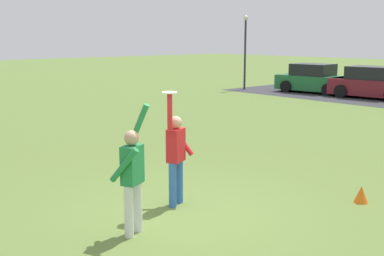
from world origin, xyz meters
The scene contains 8 objects.
ground_plane centered at (0.00, 0.00, 0.00)m, with size 120.00×120.00×0.00m, color olive.
person_catcher centered at (-0.35, 0.12, 0.98)m, with size 0.50×0.59×2.08m.
person_defender centered at (0.24, -1.23, 0.98)m, with size 0.58×0.65×2.04m.
frisbee_disc centered at (-0.26, -0.08, 2.09)m, with size 0.26×0.26×0.02m, color white.
parked_car_green centered at (-9.25, 17.51, 0.73)m, with size 4.26×2.35×1.59m.
parked_car_maroon centered at (-5.89, 17.61, 0.73)m, with size 4.26×2.35×1.59m.
lamppost_by_lot centered at (-12.94, 15.87, 2.59)m, with size 0.28×0.28×4.26m.
field_cone_orange centered at (1.85, 2.76, 0.16)m, with size 0.26×0.26×0.32m, color orange.
Camera 1 is at (6.13, -5.26, 3.02)m, focal length 45.02 mm.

